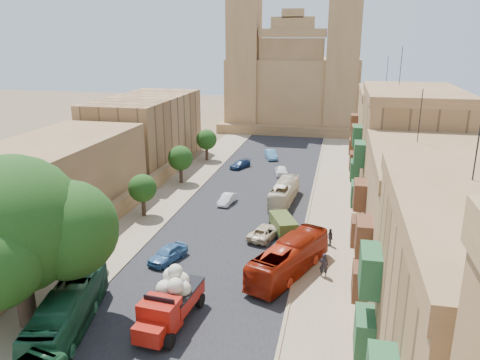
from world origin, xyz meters
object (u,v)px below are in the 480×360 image
at_px(olive_pickup, 283,226).
at_px(bus_cream_east, 284,192).
at_px(street_tree_c, 180,158).
at_px(pedestrian_c, 330,237).
at_px(bus_green_north, 68,311).
at_px(car_blue_a, 168,254).
at_px(car_dkblue, 240,164).
at_px(car_white_a, 227,199).
at_px(pedestrian_a, 324,265).
at_px(red_truck, 170,301).
at_px(street_tree_a, 82,233).
at_px(car_cream, 265,232).
at_px(street_tree_d, 207,140).
at_px(car_white_b, 281,170).
at_px(ficus_tree, 17,229).
at_px(street_tree_b, 143,188).
at_px(bus_red_east, 289,258).
at_px(car_blue_b, 271,154).
at_px(church, 294,81).

height_order(olive_pickup, bus_cream_east, bus_cream_east).
relative_size(street_tree_c, pedestrian_c, 2.93).
height_order(bus_green_north, bus_cream_east, bus_green_north).
bearing_deg(car_blue_a, car_dkblue, 108.88).
xyz_separation_m(olive_pickup, car_white_a, (-7.28, 7.07, -0.27)).
bearing_deg(pedestrian_a, red_truck, 38.18).
height_order(street_tree_a, car_cream, street_tree_a).
bearing_deg(car_blue_a, red_truck, -50.01).
bearing_deg(pedestrian_c, car_blue_a, -89.15).
height_order(street_tree_d, car_blue_a, street_tree_d).
bearing_deg(car_white_b, pedestrian_a, 92.40).
height_order(ficus_tree, bus_green_north, ficus_tree).
xyz_separation_m(street_tree_d, car_white_b, (12.28, -5.72, -2.53)).
distance_m(street_tree_b, street_tree_d, 24.00).
xyz_separation_m(street_tree_b, car_cream, (13.50, -3.08, -2.43)).
xyz_separation_m(ficus_tree, red_truck, (9.02, 2.06, -5.10)).
bearing_deg(car_cream, car_dkblue, -56.55).
bearing_deg(bus_cream_east, car_dkblue, -54.33).
bearing_deg(street_tree_d, car_cream, -63.49).
bearing_deg(red_truck, street_tree_c, 107.83).
bearing_deg(car_cream, bus_red_east, 130.59).
xyz_separation_m(bus_cream_east, pedestrian_a, (5.22, -16.68, -0.22)).
xyz_separation_m(olive_pickup, car_blue_a, (-8.77, -7.78, -0.15)).
bearing_deg(bus_cream_east, car_blue_b, -72.59).
bearing_deg(car_cream, car_blue_b, -66.59).
bearing_deg(street_tree_a, car_white_b, 67.92).
xyz_separation_m(street_tree_c, car_blue_b, (9.50, 14.97, -2.60)).
height_order(car_blue_a, car_white_b, car_blue_a).
bearing_deg(car_dkblue, car_blue_b, 85.78).
bearing_deg(bus_green_north, car_dkblue, 74.36).
bearing_deg(car_white_a, car_blue_a, -88.49).
relative_size(car_dkblue, car_white_b, 0.94).
xyz_separation_m(street_tree_d, pedestrian_c, (19.54, -27.48, -2.37)).
bearing_deg(car_blue_b, bus_green_north, -116.86).
xyz_separation_m(car_blue_b, pedestrian_c, (10.04, -30.45, 0.15)).
bearing_deg(bus_green_north, pedestrian_a, 22.18).
distance_m(bus_red_east, car_dkblue, 31.96).
distance_m(street_tree_d, bus_red_east, 37.45).
bearing_deg(car_cream, car_blue_a, 57.22).
xyz_separation_m(street_tree_c, bus_cream_east, (14.00, -4.66, -2.09)).
bearing_deg(car_dkblue, pedestrian_c, -35.91).
bearing_deg(bus_green_north, red_truck, 7.26).
relative_size(bus_green_north, car_blue_a, 2.52).
height_order(ficus_tree, bus_red_east, ficus_tree).
bearing_deg(bus_green_north, church, 72.85).
height_order(bus_red_east, car_white_a, bus_red_east).
distance_m(bus_cream_east, pedestrian_c, 12.16).
relative_size(bus_red_east, car_blue_b, 2.39).
relative_size(street_tree_b, red_truck, 0.68).
bearing_deg(street_tree_a, street_tree_d, 90.00).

